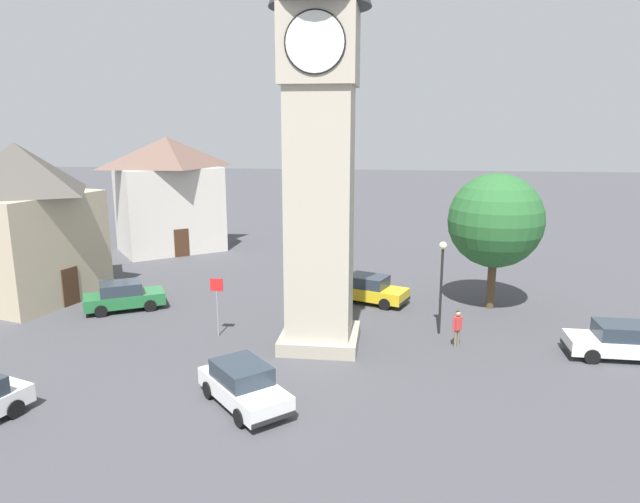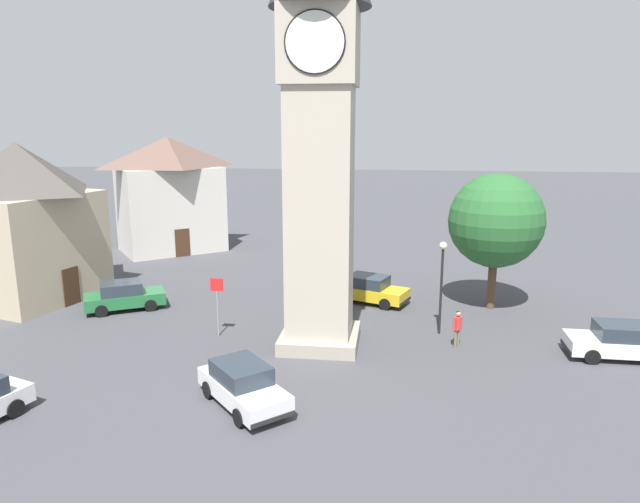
# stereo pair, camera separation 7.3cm
# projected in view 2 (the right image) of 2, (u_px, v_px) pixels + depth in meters

# --- Properties ---
(ground_plane) EXTENTS (200.00, 200.00, 0.00)m
(ground_plane) POSITION_uv_depth(u_px,v_px,m) (320.00, 344.00, 25.77)
(ground_plane) COLOR #424247
(clock_tower) EXTENTS (4.15, 4.15, 20.42)m
(clock_tower) POSITION_uv_depth(u_px,v_px,m) (320.00, 70.00, 23.15)
(clock_tower) COLOR #A59C89
(clock_tower) RESTS_ON ground
(car_silver_kerb) EXTENTS (4.46, 3.08, 1.53)m
(car_silver_kerb) POSITION_uv_depth(u_px,v_px,m) (370.00, 289.00, 31.65)
(car_silver_kerb) COLOR gold
(car_silver_kerb) RESTS_ON ground
(car_red_corner) EXTENTS (4.15, 1.86, 1.53)m
(car_red_corner) POSITION_uv_depth(u_px,v_px,m) (619.00, 341.00, 24.11)
(car_red_corner) COLOR white
(car_red_corner) RESTS_ON ground
(car_white_side) EXTENTS (4.03, 4.18, 1.53)m
(car_white_side) POSITION_uv_depth(u_px,v_px,m) (243.00, 385.00, 20.08)
(car_white_side) COLOR white
(car_white_side) RESTS_ON ground
(car_black_far) EXTENTS (4.42, 3.50, 1.53)m
(car_black_far) POSITION_uv_depth(u_px,v_px,m) (124.00, 296.00, 30.43)
(car_black_far) COLOR #236B38
(car_black_far) RESTS_ON ground
(pedestrian) EXTENTS (0.44, 0.40, 1.69)m
(pedestrian) POSITION_uv_depth(u_px,v_px,m) (458.00, 326.00, 25.25)
(pedestrian) COLOR #706656
(pedestrian) RESTS_ON ground
(tree) EXTENTS (4.97, 4.97, 7.29)m
(tree) POSITION_uv_depth(u_px,v_px,m) (496.00, 221.00, 29.85)
(tree) COLOR brown
(tree) RESTS_ON ground
(building_shop_left) EXTENTS (8.11, 8.39, 8.81)m
(building_shop_left) POSITION_uv_depth(u_px,v_px,m) (23.00, 221.00, 31.62)
(building_shop_left) COLOR tan
(building_shop_left) RESTS_ON ground
(building_terrace_right) EXTENTS (9.37, 8.97, 8.80)m
(building_terrace_right) POSITION_uv_depth(u_px,v_px,m) (170.00, 194.00, 43.98)
(building_terrace_right) COLOR beige
(building_terrace_right) RESTS_ON ground
(lamp_post) EXTENTS (0.36, 0.36, 4.47)m
(lamp_post) POSITION_uv_depth(u_px,v_px,m) (442.00, 272.00, 26.44)
(lamp_post) COLOR black
(lamp_post) RESTS_ON ground
(road_sign) EXTENTS (0.60, 0.07, 2.80)m
(road_sign) POSITION_uv_depth(u_px,v_px,m) (217.00, 297.00, 26.40)
(road_sign) COLOR gray
(road_sign) RESTS_ON ground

